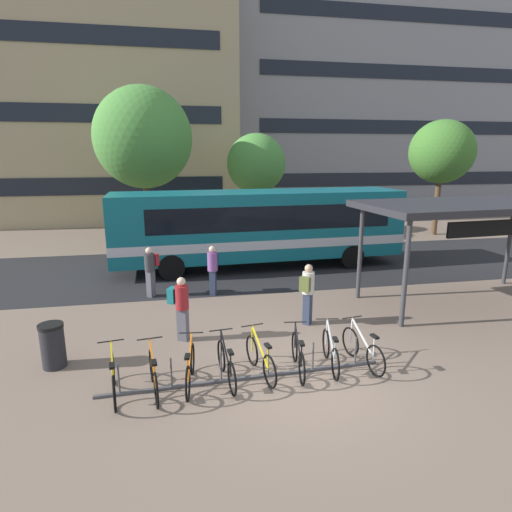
{
  "coord_description": "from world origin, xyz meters",
  "views": [
    {
      "loc": [
        -2.57,
        -7.86,
        4.73
      ],
      "look_at": [
        -0.26,
        4.3,
        1.71
      ],
      "focal_mm": 29.68,
      "sensor_mm": 36.0,
      "label": 1
    }
  ],
  "objects": [
    {
      "name": "bike_rack",
      "position": [
        -1.27,
        0.23,
        0.09
      ],
      "size": [
        6.16,
        0.39,
        0.7
      ],
      "rotation": [
        0.0,
        0.0,
        0.05
      ],
      "color": "#47474C",
      "rests_on": "ground"
    },
    {
      "name": "bus_lane_asphalt",
      "position": [
        0.0,
        9.33,
        0.0
      ],
      "size": [
        80.0,
        7.2,
        0.01
      ],
      "primitive_type": "cube",
      "color": "#232326",
      "rests_on": "ground"
    },
    {
      "name": "commuter_red_pack_0",
      "position": [
        -3.49,
        6.21,
        0.99
      ],
      "size": [
        0.54,
        0.6,
        1.71
      ],
      "rotation": [
        0.0,
        0.0,
        4.13
      ],
      "color": "#565660",
      "rests_on": "ground"
    },
    {
      "name": "parked_bicycle_white_7",
      "position": [
        1.47,
        0.37,
        0.38
      ],
      "size": [
        0.52,
        1.71,
        0.99
      ],
      "rotation": [
        0.0,
        0.0,
        1.72
      ],
      "color": "black",
      "rests_on": "ground"
    },
    {
      "name": "commuter_olive_pack_1",
      "position": [
        0.95,
        2.91,
        1.01
      ],
      "size": [
        0.56,
        0.6,
        1.75
      ],
      "rotation": [
        0.0,
        0.0,
        0.91
      ],
      "color": "#2D3851",
      "rests_on": "ground"
    },
    {
      "name": "street_tree_2",
      "position": [
        -4.09,
        15.79,
        5.5
      ],
      "size": [
        5.09,
        5.09,
        8.14
      ],
      "color": "brown",
      "rests_on": "ground"
    },
    {
      "name": "commuter_teal_pack_2",
      "position": [
        -2.55,
        2.51,
        0.98
      ],
      "size": [
        0.6,
        0.51,
        1.7
      ],
      "rotation": [
        0.0,
        0.0,
        5.81
      ],
      "color": "#565660",
      "rests_on": "ground"
    },
    {
      "name": "parked_bicycle_orange_1",
      "position": [
        -3.16,
        0.06,
        0.38
      ],
      "size": [
        0.52,
        1.71,
        0.99
      ],
      "rotation": [
        0.0,
        0.0,
        1.71
      ],
      "color": "black",
      "rests_on": "ground"
    },
    {
      "name": "parked_bicycle_black_5",
      "position": [
        -0.06,
        0.34,
        0.38
      ],
      "size": [
        0.52,
        1.72,
        0.99
      ],
      "rotation": [
        0.0,
        0.0,
        1.45
      ],
      "color": "black",
      "rests_on": "ground"
    },
    {
      "name": "building_centre_block",
      "position": [
        -3.94,
        39.77,
        5.04
      ],
      "size": [
        18.98,
        10.18,
        10.07
      ],
      "color": "tan",
      "rests_on": "ground"
    },
    {
      "name": "ground",
      "position": [
        0.0,
        0.0,
        0.0
      ],
      "size": [
        200.0,
        200.0,
        0.0
      ],
      "primitive_type": "plane",
      "color": "#7A6656"
    },
    {
      "name": "street_tree_1",
      "position": [
        2.2,
        17.16,
        4.11
      ],
      "size": [
        3.44,
        3.44,
        5.87
      ],
      "color": "brown",
      "rests_on": "ground"
    },
    {
      "name": "street_tree_0",
      "position": [
        12.54,
        14.61,
        4.79
      ],
      "size": [
        3.64,
        3.64,
        6.59
      ],
      "color": "brown",
      "rests_on": "ground"
    },
    {
      "name": "parked_bicycle_black_3",
      "position": [
        -1.67,
        0.22,
        0.38
      ],
      "size": [
        0.52,
        1.72,
        0.99
      ],
      "rotation": [
        0.0,
        0.0,
        1.67
      ],
      "color": "black",
      "rests_on": "ground"
    },
    {
      "name": "parked_bicycle_orange_2",
      "position": [
        -2.43,
        0.19,
        0.38
      ],
      "size": [
        0.52,
        1.72,
        0.99
      ],
      "rotation": [
        0.0,
        0.0,
        1.44
      ],
      "color": "black",
      "rests_on": "ground"
    },
    {
      "name": "commuter_navy_pack_3",
      "position": [
        -1.43,
        6.01,
        0.99
      ],
      "size": [
        0.44,
        0.59,
        1.71
      ],
      "rotation": [
        0.0,
        0.0,
        4.43
      ],
      "color": "#2D3851",
      "rests_on": "ground"
    },
    {
      "name": "transit_shelter",
      "position": [
        6.42,
        3.71,
        3.06
      ],
      "size": [
        7.06,
        3.83,
        3.25
      ],
      "rotation": [
        0.0,
        0.0,
        0.08
      ],
      "color": "#38383D",
      "rests_on": "ground"
    },
    {
      "name": "city_bus",
      "position": [
        0.78,
        9.32,
        1.78
      ],
      "size": [
        12.12,
        3.07,
        3.2
      ],
      "rotation": [
        0.0,
        0.0,
        3.18
      ],
      "color": "#0F6070",
      "rests_on": "ground"
    },
    {
      "name": "parked_bicycle_silver_6",
      "position": [
        0.71,
        0.39,
        0.38
      ],
      "size": [
        0.52,
        1.71,
        0.99
      ],
      "rotation": [
        0.0,
        0.0,
        1.42
      ],
      "color": "black",
      "rests_on": "ground"
    },
    {
      "name": "building_right_wing",
      "position": [
        16.47,
        31.41,
        8.56
      ],
      "size": [
        27.89,
        10.55,
        17.12
      ],
      "color": "gray",
      "rests_on": "ground"
    },
    {
      "name": "parked_bicycle_yellow_0",
      "position": [
        -3.93,
        0.08,
        0.38
      ],
      "size": [
        0.52,
        1.71,
        0.99
      ],
      "rotation": [
        0.0,
        0.0,
        1.72
      ],
      "color": "black",
      "rests_on": "ground"
    },
    {
      "name": "trash_bin",
      "position": [
        -5.43,
        1.62,
        0.52
      ],
      "size": [
        0.55,
        0.55,
        1.03
      ],
      "color": "#232328",
      "rests_on": "ground"
    },
    {
      "name": "building_left_wing",
      "position": [
        -8.43,
        26.73,
        8.9
      ],
      "size": [
        20.55,
        11.68,
        17.79
      ],
      "color": "tan",
      "rests_on": "ground"
    },
    {
      "name": "parked_bicycle_yellow_4",
      "position": [
        -0.91,
        0.36,
        0.38
      ],
      "size": [
        0.53,
        1.7,
        0.99
      ],
      "rotation": [
        0.0,
        0.0,
        1.76
      ],
      "color": "black",
      "rests_on": "ground"
    }
  ]
}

